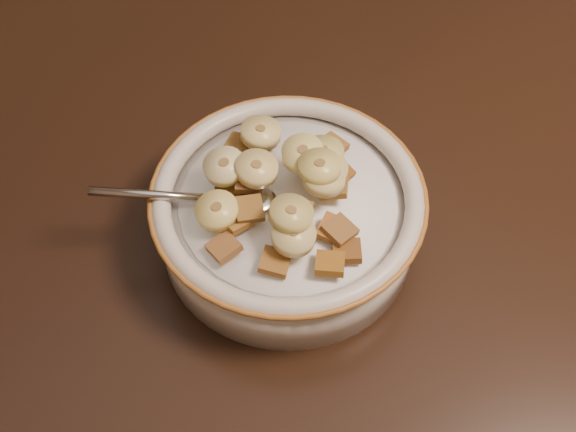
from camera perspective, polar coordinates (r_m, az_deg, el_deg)
floor at (r=1.40m, az=2.14°, el=-12.16°), size 4.00×4.50×0.10m
table at (r=0.76m, az=3.96°, el=12.66°), size 1.42×0.92×0.04m
cereal_bowl at (r=0.56m, az=0.00°, el=-0.38°), size 0.20×0.20×0.05m
milk at (r=0.54m, az=0.00°, el=1.10°), size 0.16×0.16×0.00m
spoon at (r=0.54m, az=-3.38°, el=1.24°), size 0.06×0.06×0.01m
cereal_square_0 at (r=0.52m, az=3.59°, el=-1.04°), size 0.03×0.03×0.01m
cereal_square_1 at (r=0.50m, az=3.34°, el=-3.77°), size 0.03×0.03×0.01m
cereal_square_2 at (r=0.54m, az=1.62°, el=4.45°), size 0.03×0.03×0.01m
cereal_square_3 at (r=0.54m, az=3.95°, el=3.53°), size 0.02×0.02×0.01m
cereal_square_4 at (r=0.57m, az=-2.35°, el=5.72°), size 0.02×0.02×0.01m
cereal_square_5 at (r=0.57m, az=-3.84°, el=5.70°), size 0.03×0.03×0.01m
cereal_square_6 at (r=0.53m, az=-3.16°, el=2.82°), size 0.03×0.03×0.01m
cereal_square_7 at (r=0.57m, az=3.50°, el=5.57°), size 0.02×0.02×0.01m
cereal_square_8 at (r=0.51m, az=4.11°, el=-1.12°), size 0.02×0.02×0.01m
cereal_square_9 at (r=0.56m, az=-4.23°, el=4.35°), size 0.02×0.02×0.01m
cereal_square_10 at (r=0.52m, az=-4.19°, el=-0.31°), size 0.02×0.02×0.01m
cereal_square_11 at (r=0.54m, az=-4.69°, el=2.39°), size 0.03×0.03×0.01m
cereal_square_12 at (r=0.52m, az=-4.44°, el=0.44°), size 0.03×0.03×0.01m
cereal_square_13 at (r=0.51m, az=-5.09°, el=-2.47°), size 0.02×0.02×0.01m
cereal_square_14 at (r=0.52m, az=-3.09°, el=0.55°), size 0.03×0.03×0.01m
cereal_square_15 at (r=0.51m, az=4.68°, el=-2.77°), size 0.03×0.03×0.01m
cereal_square_16 at (r=0.53m, az=3.64°, el=2.32°), size 0.03×0.03×0.01m
cereal_square_17 at (r=0.55m, az=2.00°, el=5.00°), size 0.02×0.02×0.01m
cereal_square_18 at (r=0.51m, az=0.67°, el=0.34°), size 0.03×0.03×0.01m
cereal_square_19 at (r=0.50m, az=-1.02°, el=-3.64°), size 0.03×0.03×0.01m
banana_slice_0 at (r=0.50m, az=0.45°, el=-1.55°), size 0.04×0.04×0.01m
banana_slice_1 at (r=0.56m, az=-2.17°, el=6.60°), size 0.04×0.04×0.01m
banana_slice_2 at (r=0.53m, az=-5.04°, el=3.92°), size 0.04×0.04×0.02m
banana_slice_3 at (r=0.52m, az=2.87°, el=2.99°), size 0.04×0.04×0.01m
banana_slice_4 at (r=0.52m, az=3.04°, el=3.68°), size 0.04×0.04×0.01m
banana_slice_5 at (r=0.53m, az=2.76°, el=4.94°), size 0.03×0.04×0.01m
banana_slice_6 at (r=0.52m, az=-2.49°, el=3.76°), size 0.03×0.03×0.01m
banana_slice_7 at (r=0.53m, az=1.17°, el=4.95°), size 0.04×0.04×0.02m
banana_slice_8 at (r=0.52m, az=2.52°, el=3.88°), size 0.04×0.04×0.01m
banana_slice_9 at (r=0.52m, az=-5.63°, el=0.41°), size 0.03×0.03×0.01m
banana_slice_10 at (r=0.50m, az=0.24°, el=0.15°), size 0.04×0.04×0.02m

